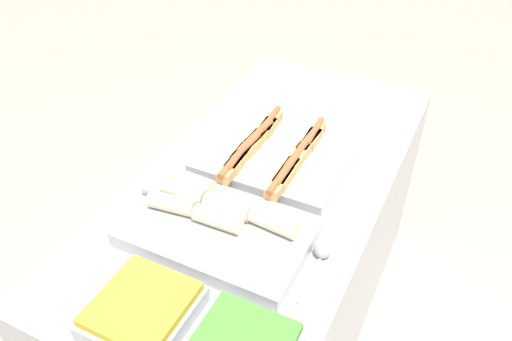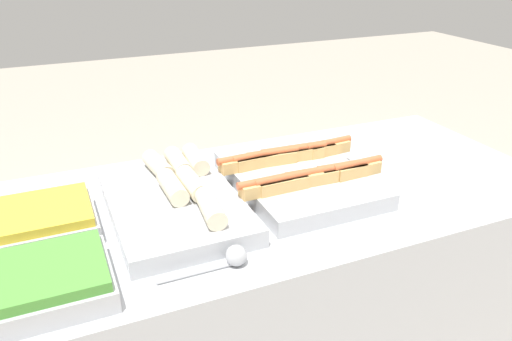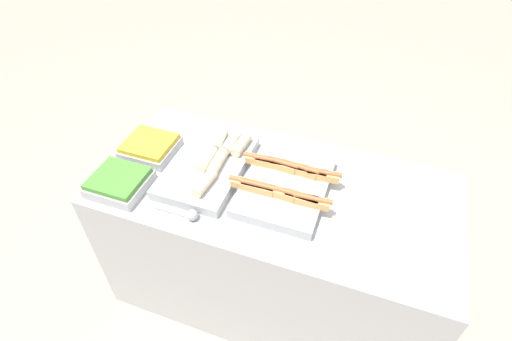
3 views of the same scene
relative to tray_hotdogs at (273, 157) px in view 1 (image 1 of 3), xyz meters
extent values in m
plane|color=#ADA393|center=(-0.05, 0.00, -0.89)|extent=(12.00, 12.00, 0.00)
cube|color=#B7BABF|center=(-0.05, 0.00, -0.47)|extent=(1.67, 0.80, 0.85)
cube|color=#B7BABF|center=(0.00, 0.00, -0.01)|extent=(0.37, 0.49, 0.05)
cube|color=tan|center=(-0.10, -0.09, 0.03)|extent=(0.15, 0.05, 0.04)
cylinder|color=#CC6038|center=(-0.10, -0.09, 0.05)|extent=(0.17, 0.02, 0.02)
cube|color=tan|center=(0.15, -0.09, 0.03)|extent=(0.15, 0.05, 0.04)
cylinder|color=#CC6038|center=(0.15, -0.09, 0.05)|extent=(0.17, 0.03, 0.02)
cube|color=tan|center=(-0.15, 0.08, 0.03)|extent=(0.15, 0.05, 0.04)
cylinder|color=#CC6038|center=(-0.15, 0.08, 0.05)|extent=(0.17, 0.03, 0.02)
cube|color=tan|center=(-0.05, 0.08, 0.03)|extent=(0.15, 0.05, 0.04)
cylinder|color=#CC6038|center=(-0.05, 0.08, 0.05)|extent=(0.17, 0.03, 0.02)
cube|color=tan|center=(0.15, 0.08, 0.03)|extent=(0.15, 0.06, 0.04)
cylinder|color=#CC6038|center=(0.15, 0.08, 0.05)|extent=(0.17, 0.04, 0.02)
cube|color=tan|center=(-0.15, -0.09, 0.03)|extent=(0.15, 0.05, 0.04)
cylinder|color=#CC6038|center=(-0.15, -0.09, 0.05)|extent=(0.17, 0.03, 0.02)
cube|color=tan|center=(0.10, 0.08, 0.03)|extent=(0.15, 0.04, 0.04)
cylinder|color=#CC6038|center=(0.10, 0.08, 0.05)|extent=(0.17, 0.02, 0.02)
cube|color=tan|center=(0.00, 0.09, 0.03)|extent=(0.15, 0.05, 0.04)
cylinder|color=#CC6038|center=(0.00, 0.09, 0.05)|extent=(0.17, 0.03, 0.02)
cube|color=tan|center=(0.00, -0.09, 0.03)|extent=(0.15, 0.05, 0.04)
cylinder|color=#CC6038|center=(0.00, -0.09, 0.05)|extent=(0.17, 0.03, 0.02)
cube|color=tan|center=(0.10, -0.09, 0.03)|extent=(0.15, 0.05, 0.04)
cylinder|color=#CC6038|center=(0.10, -0.09, 0.05)|extent=(0.17, 0.03, 0.02)
cube|color=tan|center=(-0.10, 0.08, 0.03)|extent=(0.15, 0.05, 0.04)
cylinder|color=#CC6038|center=(-0.10, 0.08, 0.05)|extent=(0.17, 0.03, 0.02)
cube|color=tan|center=(0.05, 0.08, 0.03)|extent=(0.15, 0.06, 0.04)
cylinder|color=#CC6038|center=(0.05, 0.08, 0.05)|extent=(0.17, 0.04, 0.02)
cube|color=#B7BABF|center=(-0.39, 0.00, -0.01)|extent=(0.34, 0.53, 0.05)
cylinder|color=beige|center=(-0.39, 0.15, 0.04)|extent=(0.07, 0.15, 0.05)
cylinder|color=beige|center=(-0.39, 0.00, 0.04)|extent=(0.06, 0.15, 0.05)
cylinder|color=beige|center=(-0.33, 0.15, 0.04)|extent=(0.05, 0.15, 0.05)
cylinder|color=beige|center=(-0.33, -0.01, 0.04)|extent=(0.06, 0.15, 0.05)
cylinder|color=beige|center=(-0.28, 0.15, 0.04)|extent=(0.06, 0.15, 0.05)
cylinder|color=beige|center=(-0.33, -0.15, 0.04)|extent=(0.07, 0.15, 0.05)
cube|color=#B7BABF|center=(-0.72, 0.02, -0.01)|extent=(0.25, 0.24, 0.05)
cube|color=gold|center=(-0.72, 0.02, 0.02)|extent=(0.23, 0.22, 0.02)
cylinder|color=#B2B5BA|center=(-0.42, -0.30, -0.03)|extent=(0.19, 0.01, 0.01)
sphere|color=#B2B5BA|center=(-0.32, -0.30, -0.01)|extent=(0.05, 0.05, 0.05)
cylinder|color=#B2B5BA|center=(-0.42, 0.30, -0.03)|extent=(0.20, 0.03, 0.01)
sphere|color=#B2B5BA|center=(-0.32, 0.30, -0.01)|extent=(0.05, 0.05, 0.05)
camera|label=1|loc=(-1.28, -0.57, 1.02)|focal=35.00mm
camera|label=2|loc=(-0.66, -1.20, 0.65)|focal=35.00mm
camera|label=3|loc=(0.32, -1.26, 1.28)|focal=28.00mm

